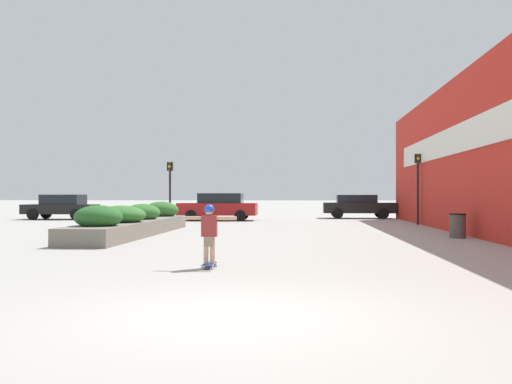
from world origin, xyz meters
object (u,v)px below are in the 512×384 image
at_px(car_center_left, 358,206).
at_px(traffic_light_left, 170,181).
at_px(trash_bin, 458,226).
at_px(car_rightmost, 61,206).
at_px(traffic_light_right, 418,177).
at_px(car_leftmost, 219,206).
at_px(skateboard, 209,265).
at_px(skateboarder, 209,228).

distance_m(car_center_left, traffic_light_left, 13.08).
distance_m(trash_bin, car_rightmost, 24.10).
height_order(trash_bin, traffic_light_right, traffic_light_right).
xyz_separation_m(trash_bin, traffic_light_left, (-12.07, 8.63, 1.76)).
xyz_separation_m(trash_bin, car_center_left, (-1.75, 16.54, 0.37)).
xyz_separation_m(trash_bin, car_leftmost, (-10.18, 12.81, 0.39)).
distance_m(car_leftmost, car_rightmost, 9.78).
xyz_separation_m(trash_bin, traffic_light_right, (0.40, 8.73, 1.97)).
bearing_deg(car_leftmost, skateboard, -172.11).
bearing_deg(car_center_left, skateboarder, -12.22).
distance_m(skateboarder, trash_bin, 11.25).
bearing_deg(skateboarder, traffic_light_left, 106.70).
relative_size(car_rightmost, traffic_light_right, 1.22).
bearing_deg(traffic_light_right, trash_bin, -92.63).
distance_m(trash_bin, traffic_light_left, 14.94).
distance_m(trash_bin, car_leftmost, 16.37).
relative_size(skateboard, trash_bin, 0.80).
bearing_deg(traffic_light_left, car_rightmost, 148.03).
xyz_separation_m(car_center_left, traffic_light_left, (-10.32, -7.91, 1.39)).
bearing_deg(traffic_light_right, traffic_light_left, -179.54).
bearing_deg(skateboard, traffic_light_left, 106.70).
height_order(car_rightmost, traffic_light_left, traffic_light_left).
bearing_deg(car_leftmost, skateboarder, -172.11).
bearing_deg(traffic_light_right, skateboarder, -113.64).
distance_m(skateboard, car_center_left, 25.77).
distance_m(car_leftmost, traffic_light_right, 11.45).
relative_size(car_leftmost, traffic_light_left, 1.43).
distance_m(skateboarder, traffic_light_right, 19.03).
distance_m(skateboard, skateboarder, 0.75).
xyz_separation_m(skateboarder, car_center_left, (5.45, 25.18, -0.02)).
height_order(car_leftmost, car_center_left, car_leftmost).
xyz_separation_m(skateboarder, trash_bin, (7.20, 8.64, -0.39)).
bearing_deg(trash_bin, car_rightmost, 145.82).
height_order(skateboarder, traffic_light_right, traffic_light_right).
bearing_deg(car_rightmost, car_center_left, -80.61).
xyz_separation_m(skateboarder, traffic_light_left, (-4.87, 17.27, 1.37)).
height_order(trash_bin, car_rightmost, car_rightmost).
distance_m(car_leftmost, car_center_left, 9.21).
bearing_deg(car_rightmost, car_leftmost, -94.24).
height_order(skateboarder, car_leftmost, car_leftmost).
distance_m(skateboarder, car_center_left, 25.76).
distance_m(skateboard, trash_bin, 11.25).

